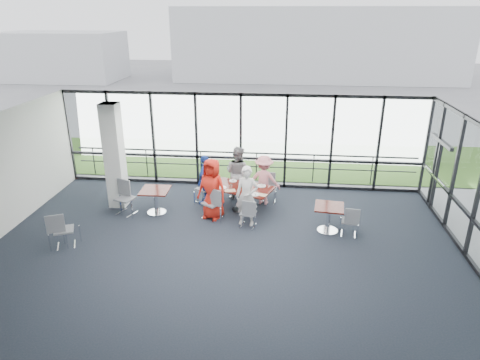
# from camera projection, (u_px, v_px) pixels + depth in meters

# --- Properties ---
(floor) EXTENTS (12.00, 10.00, 0.02)m
(floor) POSITION_uv_depth(u_px,v_px,m) (220.00, 264.00, 10.25)
(floor) COLOR #1B222B
(floor) RESTS_ON ground
(ceiling) EXTENTS (12.00, 10.00, 0.04)m
(ceiling) POSITION_uv_depth(u_px,v_px,m) (217.00, 135.00, 9.07)
(ceiling) COLOR silver
(ceiling) RESTS_ON ground
(curtain_wall_back) EXTENTS (12.00, 0.10, 3.20)m
(curtain_wall_back) POSITION_uv_depth(u_px,v_px,m) (241.00, 141.00, 14.29)
(curtain_wall_back) COLOR white
(curtain_wall_back) RESTS_ON ground
(exit_door) EXTENTS (0.12, 1.60, 2.10)m
(exit_door) POSITION_uv_depth(u_px,v_px,m) (436.00, 176.00, 12.76)
(exit_door) COLOR black
(exit_door) RESTS_ON ground
(structural_column) EXTENTS (0.50, 0.50, 3.20)m
(structural_column) POSITION_uv_depth(u_px,v_px,m) (114.00, 156.00, 12.78)
(structural_column) COLOR white
(structural_column) RESTS_ON ground
(apron) EXTENTS (80.00, 70.00, 0.02)m
(apron) POSITION_uv_depth(u_px,v_px,m) (252.00, 144.00, 19.51)
(apron) COLOR gray
(apron) RESTS_ON ground
(grass_strip) EXTENTS (80.00, 5.00, 0.01)m
(grass_strip) POSITION_uv_depth(u_px,v_px,m) (248.00, 158.00, 17.65)
(grass_strip) COLOR #385D1E
(grass_strip) RESTS_ON ground
(hangar_main) EXTENTS (24.00, 10.00, 6.00)m
(hangar_main) POSITION_uv_depth(u_px,v_px,m) (315.00, 43.00, 38.36)
(hangar_main) COLOR silver
(hangar_main) RESTS_ON ground
(hangar_aux) EXTENTS (10.00, 6.00, 4.00)m
(hangar_aux) POSITION_uv_depth(u_px,v_px,m) (62.00, 56.00, 37.13)
(hangar_aux) COLOR silver
(hangar_aux) RESTS_ON ground
(guard_rail) EXTENTS (12.00, 0.06, 0.06)m
(guard_rail) POSITION_uv_depth(u_px,v_px,m) (242.00, 166.00, 15.25)
(guard_rail) COLOR #2D2D33
(guard_rail) RESTS_ON ground
(main_table) EXTENTS (2.07, 1.57, 0.75)m
(main_table) POSITION_uv_depth(u_px,v_px,m) (241.00, 191.00, 12.79)
(main_table) COLOR #3C0D08
(main_table) RESTS_ON ground
(side_table_left) EXTENTS (0.84, 0.84, 0.75)m
(side_table_left) POSITION_uv_depth(u_px,v_px,m) (155.00, 194.00, 12.61)
(side_table_left) COLOR #3C0D08
(side_table_left) RESTS_ON ground
(side_table_right) EXTENTS (0.85, 0.85, 0.75)m
(side_table_right) POSITION_uv_depth(u_px,v_px,m) (329.00, 211.00, 11.55)
(side_table_right) COLOR #3C0D08
(side_table_right) RESTS_ON ground
(diner_near_left) EXTENTS (1.03, 0.84, 1.80)m
(diner_near_left) POSITION_uv_depth(u_px,v_px,m) (212.00, 189.00, 12.23)
(diner_near_left) COLOR red
(diner_near_left) RESTS_ON ground
(diner_near_right) EXTENTS (0.69, 0.55, 1.72)m
(diner_near_right) POSITION_uv_depth(u_px,v_px,m) (247.00, 196.00, 11.85)
(diner_near_right) COLOR silver
(diner_near_right) RESTS_ON ground
(diner_far_left) EXTENTS (0.99, 0.85, 1.73)m
(diner_far_left) POSITION_uv_depth(u_px,v_px,m) (238.00, 173.00, 13.54)
(diner_far_left) COLOR gray
(diner_far_left) RESTS_ON ground
(diner_far_right) EXTENTS (1.08, 0.66, 1.57)m
(diner_far_right) POSITION_uv_depth(u_px,v_px,m) (264.00, 180.00, 13.19)
(diner_far_right) COLOR pink
(diner_far_right) RESTS_ON ground
(diner_end) EXTENTS (0.76, 1.04, 1.59)m
(diner_end) POSITION_uv_depth(u_px,v_px,m) (206.00, 180.00, 13.18)
(diner_end) COLOR #2042A6
(diner_end) RESTS_ON ground
(chair_main_nl) EXTENTS (0.66, 0.66, 0.97)m
(chair_main_nl) POSITION_uv_depth(u_px,v_px,m) (212.00, 203.00, 12.32)
(chair_main_nl) COLOR slate
(chair_main_nl) RESTS_ON ground
(chair_main_nr) EXTENTS (0.48, 0.48, 0.83)m
(chair_main_nr) POSITION_uv_depth(u_px,v_px,m) (248.00, 213.00, 11.87)
(chair_main_nr) COLOR slate
(chair_main_nr) RESTS_ON ground
(chair_main_fl) EXTENTS (0.60, 0.60, 0.95)m
(chair_main_fl) POSITION_uv_depth(u_px,v_px,m) (238.00, 183.00, 13.81)
(chair_main_fl) COLOR slate
(chair_main_fl) RESTS_ON ground
(chair_main_fr) EXTENTS (0.49, 0.49, 0.89)m
(chair_main_fr) POSITION_uv_depth(u_px,v_px,m) (269.00, 188.00, 13.44)
(chair_main_fr) COLOR slate
(chair_main_fr) RESTS_ON ground
(chair_main_end) EXTENTS (0.62, 0.62, 0.92)m
(chair_main_end) POSITION_uv_depth(u_px,v_px,m) (205.00, 188.00, 13.40)
(chair_main_end) COLOR slate
(chair_main_end) RESTS_ON ground
(chair_spare_la) EXTENTS (0.61, 0.61, 0.95)m
(chair_spare_la) POSITION_uv_depth(u_px,v_px,m) (64.00, 230.00, 10.84)
(chair_spare_la) COLOR slate
(chair_spare_la) RESTS_ON ground
(chair_spare_lb) EXTENTS (0.63, 0.63, 0.99)m
(chair_spare_lb) POSITION_uv_depth(u_px,v_px,m) (125.00, 199.00, 12.59)
(chair_spare_lb) COLOR slate
(chair_spare_lb) RESTS_ON ground
(chair_spare_r) EXTENTS (0.46, 0.46, 0.83)m
(chair_spare_r) POSITION_uv_depth(u_px,v_px,m) (349.00, 221.00, 11.43)
(chair_spare_r) COLOR slate
(chair_spare_r) RESTS_ON ground
(plate_nl) EXTENTS (0.26, 0.26, 0.01)m
(plate_nl) POSITION_uv_depth(u_px,v_px,m) (222.00, 188.00, 12.70)
(plate_nl) COLOR white
(plate_nl) RESTS_ON main_table
(plate_nr) EXTENTS (0.27, 0.27, 0.01)m
(plate_nr) POSITION_uv_depth(u_px,v_px,m) (255.00, 194.00, 12.23)
(plate_nr) COLOR white
(plate_nr) RESTS_ON main_table
(plate_fl) EXTENTS (0.24, 0.24, 0.01)m
(plate_fl) POSITION_uv_depth(u_px,v_px,m) (233.00, 181.00, 13.20)
(plate_fl) COLOR white
(plate_fl) RESTS_ON main_table
(plate_fr) EXTENTS (0.29, 0.29, 0.01)m
(plate_fr) POSITION_uv_depth(u_px,v_px,m) (261.00, 186.00, 12.82)
(plate_fr) COLOR white
(plate_fr) RESTS_ON main_table
(plate_end) EXTENTS (0.24, 0.24, 0.01)m
(plate_end) POSITION_uv_depth(u_px,v_px,m) (217.00, 182.00, 13.09)
(plate_end) COLOR white
(plate_end) RESTS_ON main_table
(tumbler_a) EXTENTS (0.07, 0.07, 0.15)m
(tumbler_a) POSITION_uv_depth(u_px,v_px,m) (231.00, 187.00, 12.57)
(tumbler_a) COLOR white
(tumbler_a) RESTS_ON main_table
(tumbler_b) EXTENTS (0.07, 0.07, 0.14)m
(tumbler_b) POSITION_uv_depth(u_px,v_px,m) (248.00, 188.00, 12.49)
(tumbler_b) COLOR white
(tumbler_b) RESTS_ON main_table
(tumbler_c) EXTENTS (0.06, 0.06, 0.13)m
(tumbler_c) POSITION_uv_depth(u_px,v_px,m) (246.00, 182.00, 12.93)
(tumbler_c) COLOR white
(tumbler_c) RESTS_ON main_table
(tumbler_d) EXTENTS (0.08, 0.08, 0.15)m
(tumbler_d) POSITION_uv_depth(u_px,v_px,m) (219.00, 182.00, 12.90)
(tumbler_d) COLOR white
(tumbler_d) RESTS_ON main_table
(menu_a) EXTENTS (0.35, 0.29, 0.00)m
(menu_a) POSITION_uv_depth(u_px,v_px,m) (230.00, 190.00, 12.51)
(menu_a) COLOR silver
(menu_a) RESTS_ON main_table
(menu_b) EXTENTS (0.34, 0.29, 0.00)m
(menu_b) POSITION_uv_depth(u_px,v_px,m) (262.00, 195.00, 12.21)
(menu_b) COLOR silver
(menu_b) RESTS_ON main_table
(menu_c) EXTENTS (0.32, 0.24, 0.00)m
(menu_c) POSITION_uv_depth(u_px,v_px,m) (252.00, 184.00, 13.00)
(menu_c) COLOR silver
(menu_c) RESTS_ON main_table
(condiment_caddy) EXTENTS (0.10, 0.07, 0.04)m
(condiment_caddy) POSITION_uv_depth(u_px,v_px,m) (242.00, 186.00, 12.78)
(condiment_caddy) COLOR black
(condiment_caddy) RESTS_ON main_table
(ketchup_bottle) EXTENTS (0.06, 0.06, 0.18)m
(ketchup_bottle) POSITION_uv_depth(u_px,v_px,m) (241.00, 183.00, 12.78)
(ketchup_bottle) COLOR #A51514
(ketchup_bottle) RESTS_ON main_table
(green_bottle) EXTENTS (0.05, 0.05, 0.20)m
(green_bottle) POSITION_uv_depth(u_px,v_px,m) (242.00, 184.00, 12.69)
(green_bottle) COLOR #1E7E29
(green_bottle) RESTS_ON main_table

